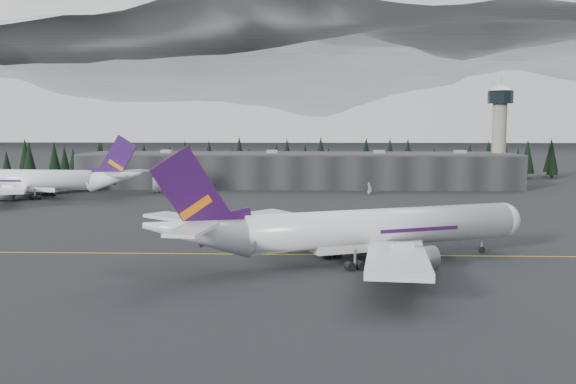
{
  "coord_description": "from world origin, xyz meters",
  "views": [
    {
      "loc": [
        5.18,
        -115.45,
        23.37
      ],
      "look_at": [
        0.0,
        20.0,
        9.0
      ],
      "focal_mm": 40.0,
      "sensor_mm": 36.0,
      "label": 1
    }
  ],
  "objects_px": {
    "jet_main": "(351,230)",
    "gse_vehicle_b": "(370,192)",
    "jet_parked": "(38,180)",
    "control_tower": "(500,124)",
    "gse_vehicle_a": "(157,190)",
    "terminal": "(299,170)"
  },
  "relations": [
    {
      "from": "terminal",
      "to": "jet_main",
      "type": "xyz_separation_m",
      "value": [
        11.66,
        -133.84,
        -0.61
      ]
    },
    {
      "from": "gse_vehicle_b",
      "to": "control_tower",
      "type": "bearing_deg",
      "value": 125.6
    },
    {
      "from": "terminal",
      "to": "gse_vehicle_b",
      "type": "xyz_separation_m",
      "value": [
        24.3,
        -26.95,
        -5.59
      ]
    },
    {
      "from": "terminal",
      "to": "gse_vehicle_a",
      "type": "height_order",
      "value": "terminal"
    },
    {
      "from": "jet_main",
      "to": "jet_parked",
      "type": "relative_size",
      "value": 0.97
    },
    {
      "from": "jet_parked",
      "to": "jet_main",
      "type": "bearing_deg",
      "value": 140.72
    },
    {
      "from": "jet_main",
      "to": "jet_parked",
      "type": "bearing_deg",
      "value": 113.68
    },
    {
      "from": "control_tower",
      "to": "jet_parked",
      "type": "height_order",
      "value": "control_tower"
    },
    {
      "from": "jet_parked",
      "to": "terminal",
      "type": "bearing_deg",
      "value": -148.0
    },
    {
      "from": "gse_vehicle_a",
      "to": "jet_parked",
      "type": "bearing_deg",
      "value": -160.32
    },
    {
      "from": "gse_vehicle_b",
      "to": "jet_main",
      "type": "bearing_deg",
      "value": -1.72
    },
    {
      "from": "jet_main",
      "to": "gse_vehicle_b",
      "type": "bearing_deg",
      "value": 61.73
    },
    {
      "from": "terminal",
      "to": "gse_vehicle_a",
      "type": "relative_size",
      "value": 27.77
    },
    {
      "from": "control_tower",
      "to": "gse_vehicle_b",
      "type": "height_order",
      "value": "control_tower"
    },
    {
      "from": "jet_main",
      "to": "jet_parked",
      "type": "height_order",
      "value": "jet_main"
    },
    {
      "from": "gse_vehicle_a",
      "to": "gse_vehicle_b",
      "type": "xyz_separation_m",
      "value": [
        72.36,
        -2.55,
        -0.09
      ]
    },
    {
      "from": "terminal",
      "to": "control_tower",
      "type": "height_order",
      "value": "control_tower"
    },
    {
      "from": "gse_vehicle_b",
      "to": "gse_vehicle_a",
      "type": "bearing_deg",
      "value": -86.99
    },
    {
      "from": "gse_vehicle_a",
      "to": "gse_vehicle_b",
      "type": "bearing_deg",
      "value": -8.22
    },
    {
      "from": "jet_main",
      "to": "jet_parked",
      "type": "xyz_separation_m",
      "value": [
        -93.66,
        92.97,
        -0.02
      ]
    },
    {
      "from": "terminal",
      "to": "control_tower",
      "type": "distance_m",
      "value": 76.98
    },
    {
      "from": "gse_vehicle_a",
      "to": "terminal",
      "type": "bearing_deg",
      "value": 20.72
    }
  ]
}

